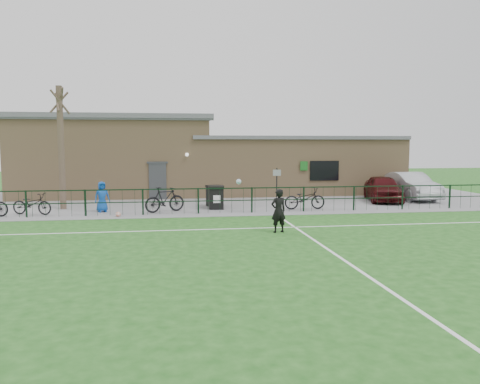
{
  "coord_description": "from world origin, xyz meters",
  "views": [
    {
      "loc": [
        -2.69,
        -13.36,
        3.2
      ],
      "look_at": [
        0.0,
        5.0,
        1.3
      ],
      "focal_mm": 35.0,
      "sensor_mm": 36.0,
      "label": 1
    }
  ],
  "objects": [
    {
      "name": "sign_post",
      "position": [
        2.52,
        9.48,
        1.02
      ],
      "size": [
        0.07,
        0.07,
        2.0
      ],
      "primitive_type": "cylinder",
      "rotation": [
        0.0,
        0.0,
        -0.28
      ],
      "color": "black",
      "rests_on": "paving_strip"
    },
    {
      "name": "car_silver",
      "position": [
        11.04,
        11.99,
        0.8
      ],
      "size": [
        1.66,
        4.71,
        1.55
      ],
      "primitive_type": "imported",
      "rotation": [
        0.0,
        0.0,
        -0.0
      ],
      "color": "#B3B6BB",
      "rests_on": "paving_strip"
    },
    {
      "name": "bicycle_e",
      "position": [
        3.75,
        8.69,
        0.55
      ],
      "size": [
        2.02,
        0.7,
        1.06
      ],
      "primitive_type": "imported",
      "rotation": [
        0.0,
        0.0,
        1.57
      ],
      "color": "black",
      "rests_on": "paving_strip"
    },
    {
      "name": "pitch_line_mid",
      "position": [
        0.0,
        4.0,
        0.0
      ],
      "size": [
        28.0,
        0.1,
        0.01
      ],
      "primitive_type": "cube",
      "color": "white",
      "rests_on": "ground"
    },
    {
      "name": "pitch_line_perp",
      "position": [
        2.0,
        0.0,
        0.0
      ],
      "size": [
        0.1,
        16.0,
        0.01
      ],
      "primitive_type": "cube",
      "color": "white",
      "rests_on": "ground"
    },
    {
      "name": "paving_strip",
      "position": [
        0.0,
        13.5,
        0.01
      ],
      "size": [
        34.0,
        13.0,
        0.02
      ],
      "primitive_type": "cube",
      "color": "slate",
      "rests_on": "ground"
    },
    {
      "name": "bicycle_c",
      "position": [
        -8.97,
        8.77,
        0.51
      ],
      "size": [
        1.99,
        1.18,
        0.99
      ],
      "primitive_type": "imported",
      "rotation": [
        0.0,
        0.0,
        1.27
      ],
      "color": "black",
      "rests_on": "paving_strip"
    },
    {
      "name": "ball_ground",
      "position": [
        -5.05,
        7.61,
        0.12
      ],
      "size": [
        0.23,
        0.23,
        0.23
      ],
      "primitive_type": "sphere",
      "color": "silver",
      "rests_on": "ground"
    },
    {
      "name": "goalkeeper_kick",
      "position": [
        1.09,
        3.14,
        0.82
      ],
      "size": [
        1.47,
        3.28,
        1.75
      ],
      "color": "black",
      "rests_on": "ground"
    },
    {
      "name": "pitch_line_touch",
      "position": [
        0.0,
        7.8,
        0.0
      ],
      "size": [
        28.0,
        0.1,
        0.01
      ],
      "primitive_type": "cube",
      "color": "white",
      "rests_on": "ground"
    },
    {
      "name": "bare_tree",
      "position": [
        -8.0,
        10.5,
        3.0
      ],
      "size": [
        0.3,
        0.3,
        6.0
      ],
      "primitive_type": "cylinder",
      "color": "#4D3B2F",
      "rests_on": "ground"
    },
    {
      "name": "car_maroon",
      "position": [
        9.03,
        11.28,
        0.74
      ],
      "size": [
        2.7,
        4.53,
        1.44
      ],
      "primitive_type": "imported",
      "rotation": [
        0.0,
        0.0,
        -0.25
      ],
      "color": "#3F0B0D",
      "rests_on": "paving_strip"
    },
    {
      "name": "spectator_child",
      "position": [
        -5.95,
        9.18,
        0.74
      ],
      "size": [
        0.82,
        0.68,
        1.44
      ],
      "primitive_type": "imported",
      "rotation": [
        0.0,
        0.0,
        0.37
      ],
      "color": "#124AAA",
      "rests_on": "paving_strip"
    },
    {
      "name": "ground",
      "position": [
        0.0,
        0.0,
        0.0
      ],
      "size": [
        90.0,
        90.0,
        0.0
      ],
      "primitive_type": "plane",
      "color": "#1B4F17",
      "rests_on": "ground"
    },
    {
      "name": "perimeter_fence",
      "position": [
        0.0,
        8.0,
        0.6
      ],
      "size": [
        28.0,
        0.1,
        1.2
      ],
      "primitive_type": "cube",
      "color": "black",
      "rests_on": "ground"
    },
    {
      "name": "wheelie_bin_left",
      "position": [
        -0.52,
        10.39,
        0.52
      ],
      "size": [
        0.87,
        0.93,
        1.0
      ],
      "primitive_type": "cube",
      "rotation": [
        0.0,
        0.0,
        0.35
      ],
      "color": "black",
      "rests_on": "paving_strip"
    },
    {
      "name": "bicycle_d",
      "position": [
        -3.03,
        8.72,
        0.61
      ],
      "size": [
        2.03,
        1.33,
        1.19
      ],
      "primitive_type": "imported",
      "rotation": [
        0.0,
        0.0,
        2.0
      ],
      "color": "black",
      "rests_on": "paving_strip"
    },
    {
      "name": "clubhouse",
      "position": [
        -0.88,
        16.5,
        2.22
      ],
      "size": [
        24.25,
        5.4,
        4.96
      ],
      "color": "tan",
      "rests_on": "ground"
    },
    {
      "name": "wheelie_bin_right",
      "position": [
        -0.54,
        9.46,
        0.55
      ],
      "size": [
        0.73,
        0.82,
        1.06
      ],
      "primitive_type": "cube",
      "rotation": [
        0.0,
        0.0,
        -0.04
      ],
      "color": "black",
      "rests_on": "paving_strip"
    }
  ]
}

